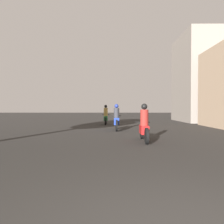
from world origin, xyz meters
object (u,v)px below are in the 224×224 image
Objects in this scene: motorcycle_green at (106,117)px; motorcycle_red at (144,126)px; building_right_far at (206,79)px; motorcycle_blue at (116,120)px.

motorcycle_red is at bearing -81.04° from motorcycle_green.
motorcycle_red is 15.65m from building_right_far.
building_right_far is (9.81, 3.99, 3.58)m from motorcycle_green.
building_right_far is (7.98, 12.97, 3.61)m from motorcycle_red.
motorcycle_blue is 1.09× the size of motorcycle_green.
motorcycle_red is 0.24× the size of building_right_far.
building_right_far reaches higher than motorcycle_green.
motorcycle_red is 4.53m from motorcycle_blue.
building_right_far is (9.01, 8.56, 3.59)m from motorcycle_blue.
motorcycle_red is 1.03× the size of motorcycle_green.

